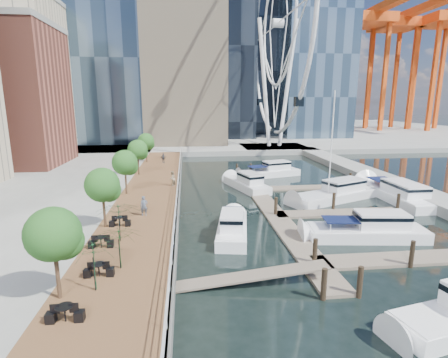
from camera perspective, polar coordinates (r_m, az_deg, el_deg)
name	(u,v)px	position (r m, az deg, el deg)	size (l,w,h in m)	color
ground	(262,254)	(25.00, 6.26, -12.08)	(520.00, 520.00, 0.00)	black
boardwalk	(151,195)	(38.66, -11.82, -2.59)	(6.00, 60.00, 1.00)	brown
seawall	(179,194)	(38.47, -7.36, -2.50)	(0.25, 60.00, 1.00)	#595954
land_far	(200,131)	(124.67, -3.90, 7.87)	(200.00, 114.00, 1.00)	gray
breakwater	(379,179)	(50.06, 24.02, 0.00)	(4.00, 60.00, 1.00)	gray
pier	(274,148)	(77.23, 8.17, 4.98)	(14.00, 12.00, 1.00)	gray
railing	(178,185)	(38.22, -7.56, -1.02)	(0.10, 60.00, 1.05)	white
floating_docks	(319,203)	(36.08, 15.30, -3.86)	(16.00, 34.00, 2.60)	#6D6051
ferris_wheel	(278,24)	(78.17, 8.80, 23.78)	(5.80, 45.60, 47.80)	white
port_cranes	(397,74)	(138.84, 26.38, 15.17)	(40.00, 52.00, 38.00)	#D84C14
street_trees	(125,163)	(37.22, -15.90, 2.59)	(2.60, 42.60, 4.60)	#3F2B1C
cafe_tables	(100,255)	(22.71, -19.58, -11.59)	(2.50, 13.70, 0.74)	black
yacht_foreground	(366,239)	(29.55, 22.13, -9.01)	(2.63, 9.82, 2.15)	white
pedestrian_near	(144,206)	(30.06, -12.94, -4.31)	(0.62, 0.40, 1.69)	#495262
pedestrian_mid	(172,178)	(40.21, -8.47, 0.10)	(0.82, 0.64, 1.69)	gray
pedestrian_far	(164,158)	(55.80, -9.85, 3.41)	(0.90, 0.38, 1.54)	#363944
moored_yachts	(328,201)	(39.12, 16.64, -3.43)	(22.68, 39.11, 11.50)	silver
cafe_seating	(111,243)	(21.76, -17.90, -9.93)	(4.22, 10.05, 2.65)	#0E361A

